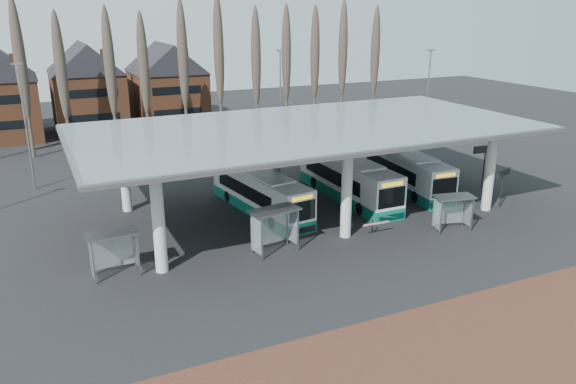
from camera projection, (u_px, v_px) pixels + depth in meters
name	position (u px, v px, depth m)	size (l,w,h in m)	color
ground	(366.00, 250.00, 34.47)	(140.00, 140.00, 0.00)	black
brick_strip	(517.00, 354.00, 24.14)	(70.00, 10.00, 0.03)	#4F2E1F
station_canopy	(308.00, 134.00, 39.58)	(32.00, 16.00, 6.34)	silver
poplar_row	(203.00, 61.00, 60.12)	(45.10, 1.10, 14.50)	#473D33
townhouse_row	(43.00, 83.00, 64.14)	(36.80, 10.30, 12.25)	brown
lamp_post_a	(26.00, 125.00, 44.49)	(0.80, 0.16, 10.17)	slate
lamp_post_b	(280.00, 98.00, 57.58)	(0.80, 0.16, 10.17)	slate
lamp_post_c	(427.00, 98.00, 58.05)	(0.80, 0.16, 10.17)	slate
bus_1	(260.00, 193.00, 40.72)	(3.74, 11.05, 3.01)	silver
bus_2	(348.00, 179.00, 43.61)	(2.51, 11.65, 3.24)	silver
bus_3	(404.00, 171.00, 46.05)	(3.41, 11.31, 3.10)	silver
shelter_0	(113.00, 244.00, 30.77)	(2.79, 1.43, 2.57)	gray
shelter_1	(274.00, 220.00, 33.76)	(3.17, 1.93, 2.77)	gray
shelter_2	(453.00, 205.00, 37.17)	(2.83, 1.84, 2.42)	gray
info_sign_0	(503.00, 176.00, 41.19)	(1.87, 0.79, 2.91)	black
info_sign_1	(485.00, 152.00, 45.62)	(2.41, 0.25, 3.58)	black
barrier	(375.00, 224.00, 36.61)	(1.94, 0.55, 0.97)	black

